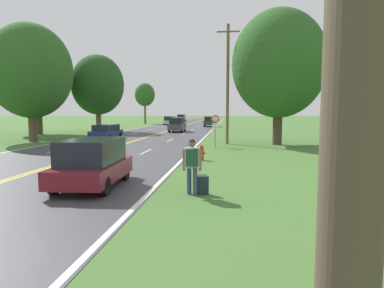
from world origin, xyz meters
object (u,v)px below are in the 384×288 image
(fire_hydrant, at_px, (201,152))
(car_maroon_van_approaching, at_px, (93,162))
(car_white_suv_horizon, at_px, (181,118))
(hitchhiker_person, at_px, (192,161))
(tree_left_verge, at_px, (279,64))
(tree_behind_sign, at_px, (145,95))
(traffic_sign, at_px, (215,123))
(suitcase, at_px, (202,185))
(car_dark_grey_van_mid_far, at_px, (177,124))
(car_dark_blue_hatchback_mid_near, at_px, (106,131))
(tree_mid_treeline, at_px, (98,85))
(tree_far_back, at_px, (30,71))
(car_dark_green_suv_receding, at_px, (210,121))
(tree_right_cluster, at_px, (38,78))
(car_silver_van_distant, at_px, (170,120))

(fire_hydrant, distance_m, car_maroon_van_approaching, 7.72)
(car_maroon_van_approaching, bearing_deg, car_white_suv_horizon, -176.71)
(fire_hydrant, xyz_separation_m, car_white_suv_horizon, (-11.27, 71.01, 0.55))
(hitchhiker_person, bearing_deg, tree_left_verge, -20.80)
(tree_behind_sign, bearing_deg, tree_left_verge, -63.73)
(traffic_sign, distance_m, car_maroon_van_approaching, 14.42)
(hitchhiker_person, bearing_deg, traffic_sign, -5.10)
(tree_left_verge, bearing_deg, suitcase, -105.10)
(fire_hydrant, bearing_deg, car_dark_grey_van_mid_far, 101.75)
(fire_hydrant, relative_size, car_dark_blue_hatchback_mid_near, 0.20)
(hitchhiker_person, relative_size, car_white_suv_horizon, 0.39)
(car_maroon_van_approaching, bearing_deg, car_dark_grey_van_mid_far, -178.99)
(tree_mid_treeline, relative_size, car_maroon_van_approaching, 2.47)
(tree_far_back, distance_m, car_dark_blue_hatchback_mid_near, 8.29)
(suitcase, bearing_deg, car_dark_green_suv_receding, -1.62)
(traffic_sign, bearing_deg, tree_right_cluster, 149.65)
(hitchhiker_person, xyz_separation_m, tree_far_back, (-16.01, 17.60, 5.01))
(hitchhiker_person, height_order, fire_hydrant, hitchhiker_person)
(tree_left_verge, height_order, car_dark_blue_hatchback_mid_near, tree_left_verge)
(fire_hydrant, xyz_separation_m, tree_mid_treeline, (-15.67, 25.02, 5.64))
(tree_right_cluster, height_order, car_dark_grey_van_mid_far, tree_right_cluster)
(suitcase, relative_size, car_dark_blue_hatchback_mid_near, 0.15)
(tree_right_cluster, distance_m, tree_far_back, 10.58)
(tree_mid_treeline, height_order, car_maroon_van_approaching, tree_mid_treeline)
(tree_behind_sign, xyz_separation_m, car_dark_green_suv_receding, (14.65, -12.71, -5.23))
(suitcase, xyz_separation_m, car_dark_grey_van_mid_far, (-5.94, 32.84, 0.67))
(car_dark_grey_van_mid_far, height_order, car_dark_green_suv_receding, car_dark_grey_van_mid_far)
(tree_far_back, bearing_deg, car_maroon_van_approaching, -53.53)
(car_white_suv_horizon, bearing_deg, car_dark_grey_van_mid_far, -170.26)
(tree_behind_sign, height_order, tree_mid_treeline, tree_mid_treeline)
(car_dark_blue_hatchback_mid_near, bearing_deg, car_silver_van_distant, 2.56)
(tree_left_verge, distance_m, car_dark_grey_van_mid_far, 19.78)
(car_dark_blue_hatchback_mid_near, bearing_deg, car_white_suv_horizon, 3.69)
(car_dark_blue_hatchback_mid_near, xyz_separation_m, car_dark_grey_van_mid_far, (4.94, 12.14, 0.21))
(car_maroon_van_approaching, distance_m, car_silver_van_distant, 54.79)
(tree_behind_sign, xyz_separation_m, tree_mid_treeline, (1.03, -28.79, -0.09))
(tree_mid_treeline, xyz_separation_m, car_white_suv_horizon, (4.40, 45.99, -5.09))
(hitchhiker_person, bearing_deg, tree_right_cluster, 32.92)
(tree_far_back, relative_size, car_dark_grey_van_mid_far, 2.24)
(tree_right_cluster, xyz_separation_m, car_silver_van_distant, (10.36, 28.16, -5.57))
(car_dark_green_suv_receding, bearing_deg, car_maroon_van_approaching, -2.10)
(car_maroon_van_approaching, xyz_separation_m, car_silver_van_distant, (-6.95, 54.35, 0.01))
(car_dark_blue_hatchback_mid_near, bearing_deg, traffic_sign, -117.36)
(suitcase, xyz_separation_m, tree_behind_sign, (-17.39, 61.48, 5.87))
(tree_right_cluster, height_order, car_white_suv_horizon, tree_right_cluster)
(tree_behind_sign, bearing_deg, tree_mid_treeline, -87.96)
(car_dark_grey_van_mid_far, bearing_deg, tree_left_verge, 33.54)
(car_dark_grey_van_mid_far, bearing_deg, car_maroon_van_approaching, 3.65)
(tree_left_verge, distance_m, tree_far_back, 20.91)
(tree_far_back, xyz_separation_m, car_white_suv_horizon, (4.36, 61.21, -5.13))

